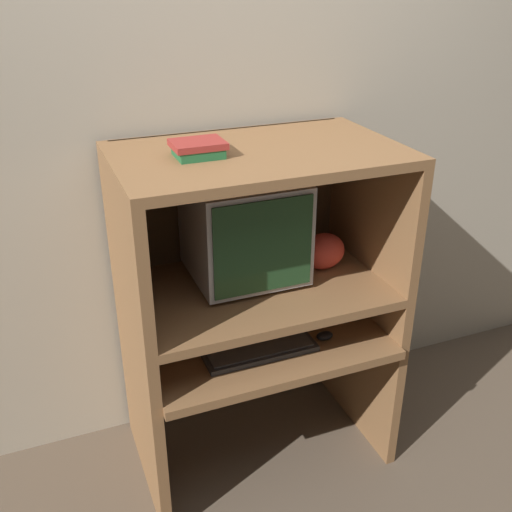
# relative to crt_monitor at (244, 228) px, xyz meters

# --- Properties ---
(ground_plane) EXTENTS (12.00, 12.00, 0.00)m
(ground_plane) POSITION_rel_crt_monitor_xyz_m (0.03, -0.40, -1.03)
(ground_plane) COLOR brown
(wall_back) EXTENTS (6.00, 0.06, 2.60)m
(wall_back) POSITION_rel_crt_monitor_xyz_m (0.03, 0.30, 0.27)
(wall_back) COLOR #B2A893
(wall_back) RESTS_ON ground_plane
(desk_base) EXTENTS (1.01, 0.67, 0.61)m
(desk_base) POSITION_rel_crt_monitor_xyz_m (0.03, -0.12, -0.63)
(desk_base) COLOR brown
(desk_base) RESTS_ON ground_plane
(desk_monitor_shelf) EXTENTS (1.01, 0.64, 0.21)m
(desk_monitor_shelf) POSITION_rel_crt_monitor_xyz_m (0.03, -0.08, -0.26)
(desk_monitor_shelf) COLOR brown
(desk_monitor_shelf) RESTS_ON desk_base
(hutch_upper) EXTENTS (1.01, 0.64, 0.53)m
(hutch_upper) POSITION_rel_crt_monitor_xyz_m (0.03, -0.05, 0.15)
(hutch_upper) COLOR brown
(hutch_upper) RESTS_ON desk_monitor_shelf
(crt_monitor) EXTENTS (0.41, 0.40, 0.41)m
(crt_monitor) POSITION_rel_crt_monitor_xyz_m (0.00, 0.00, 0.00)
(crt_monitor) COLOR #B2B2B7
(crt_monitor) RESTS_ON desk_monitor_shelf
(keyboard) EXTENTS (0.43, 0.14, 0.03)m
(keyboard) POSITION_rel_crt_monitor_xyz_m (-0.03, -0.23, -0.41)
(keyboard) COLOR #2D2D30
(keyboard) RESTS_ON desk_base
(mouse) EXTENTS (0.07, 0.05, 0.03)m
(mouse) POSITION_rel_crt_monitor_xyz_m (0.24, -0.24, -0.40)
(mouse) COLOR black
(mouse) RESTS_ON desk_base
(snack_bag) EXTENTS (0.18, 0.14, 0.15)m
(snack_bag) POSITION_rel_crt_monitor_xyz_m (0.32, -0.05, -0.14)
(snack_bag) COLOR #BC382D
(snack_bag) RESTS_ON desk_monitor_shelf
(book_stack) EXTENTS (0.17, 0.14, 0.05)m
(book_stack) POSITION_rel_crt_monitor_xyz_m (-0.19, -0.08, 0.35)
(book_stack) COLOR #236638
(book_stack) RESTS_ON hutch_upper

